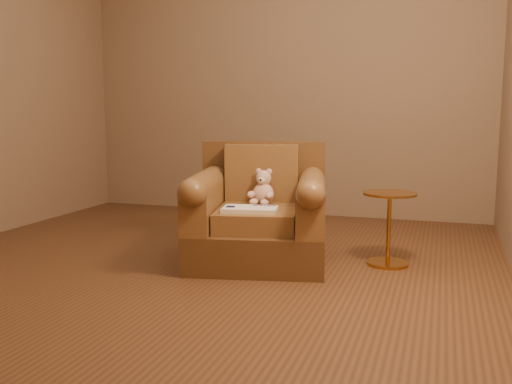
% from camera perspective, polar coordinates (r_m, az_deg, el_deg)
% --- Properties ---
extents(floor, '(4.00, 4.00, 0.00)m').
position_cam_1_polar(floor, '(3.92, -5.60, -7.04)').
color(floor, '#56341D').
rests_on(floor, ground).
extents(room, '(4.02, 4.02, 2.71)m').
position_cam_1_polar(room, '(3.84, -5.98, 18.46)').
color(room, '#7F654E').
rests_on(room, ground).
extents(armchair, '(1.05, 1.01, 0.80)m').
position_cam_1_polar(armchair, '(3.88, 0.27, -2.46)').
color(armchair, '#55381C').
rests_on(armchair, floor).
extents(teddy_bear, '(0.18, 0.20, 0.25)m').
position_cam_1_polar(teddy_bear, '(3.92, 0.67, 0.14)').
color(teddy_bear, '#D9AE98').
rests_on(teddy_bear, armchair).
extents(guidebook, '(0.38, 0.27, 0.03)m').
position_cam_1_polar(guidebook, '(3.66, -0.62, -1.72)').
color(guidebook, beige).
rests_on(guidebook, armchair).
extents(side_table, '(0.35, 0.35, 0.49)m').
position_cam_1_polar(side_table, '(3.89, 13.14, -3.34)').
color(side_table, '#B97E33').
rests_on(side_table, floor).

